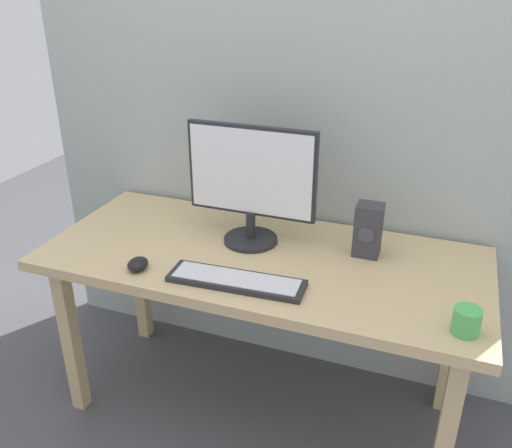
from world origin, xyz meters
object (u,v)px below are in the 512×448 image
at_px(mouse, 138,264).
at_px(speaker_right, 368,230).
at_px(monitor, 251,181).
at_px(desk, 262,272).
at_px(keyboard_primary, 236,281).
at_px(coffee_mug, 467,321).

xyz_separation_m(mouse, speaker_right, (0.73, 0.39, 0.08)).
xyz_separation_m(monitor, speaker_right, (0.44, 0.04, -0.15)).
bearing_deg(desk, keyboard_primary, -92.89).
bearing_deg(speaker_right, desk, -159.38).
bearing_deg(speaker_right, mouse, -151.92).
bearing_deg(mouse, keyboard_primary, -0.83).
relative_size(desk, coffee_mug, 20.09).
bearing_deg(coffee_mug, desk, 161.50).
distance_m(monitor, speaker_right, 0.46).
height_order(desk, keyboard_primary, keyboard_primary).
xyz_separation_m(keyboard_primary, speaker_right, (0.37, 0.36, 0.09)).
relative_size(mouse, speaker_right, 0.43).
bearing_deg(desk, mouse, -145.52).
bearing_deg(keyboard_primary, monitor, 101.67).
height_order(keyboard_primary, speaker_right, speaker_right).
distance_m(desk, monitor, 0.34).
xyz_separation_m(speaker_right, coffee_mug, (0.35, -0.37, -0.06)).
bearing_deg(coffee_mug, speaker_right, 133.32).
relative_size(monitor, coffee_mug, 6.10).
distance_m(keyboard_primary, speaker_right, 0.52).
bearing_deg(keyboard_primary, speaker_right, 43.78).
xyz_separation_m(desk, speaker_right, (0.36, 0.14, 0.18)).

